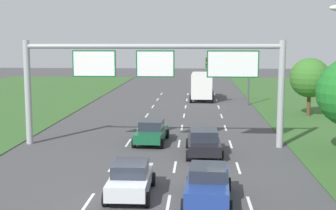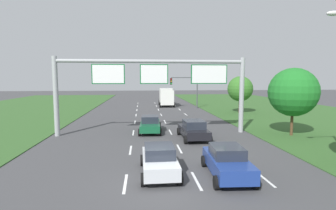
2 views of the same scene
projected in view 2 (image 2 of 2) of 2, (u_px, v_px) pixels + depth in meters
The scene contains 13 objects.
ground_plane at pixel (161, 182), 12.84m from camera, with size 200.00×200.00×0.00m, color #424244.
lane_dashes_inner_left at pixel (133, 133), 24.55m from camera, with size 0.14×62.40×0.01m.
lane_dashes_inner_right at pixel (170, 132), 24.89m from camera, with size 0.14×62.40×0.01m.
lane_dashes_slip at pixel (206, 131), 25.24m from camera, with size 0.14×62.40×0.01m.
car_near_red at pixel (227, 161), 13.54m from camera, with size 2.25×4.33×1.58m.
car_lead_silver at pixel (159, 160), 13.83m from camera, with size 2.03×4.10×1.55m.
car_mid_lane at pixel (150, 124), 24.75m from camera, with size 2.24×4.46×1.56m.
car_far_ahead at pixel (193, 130), 21.98m from camera, with size 2.28×4.47×1.60m.
box_truck at pixel (166, 97), 48.72m from camera, with size 2.84×7.48×3.24m.
sign_gantry at pixel (155, 80), 23.57m from camera, with size 17.24×0.44×7.00m.
traffic_light_mast at pixel (186, 86), 44.51m from camera, with size 4.76×0.49×5.60m.
roadside_tree_mid at pixel (293, 92), 22.81m from camera, with size 4.23×4.23×6.00m.
roadside_tree_far at pixel (240, 89), 37.95m from camera, with size 3.65×3.65×5.41m.
Camera 2 is at (-0.90, -12.37, 5.05)m, focal length 28.00 mm.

